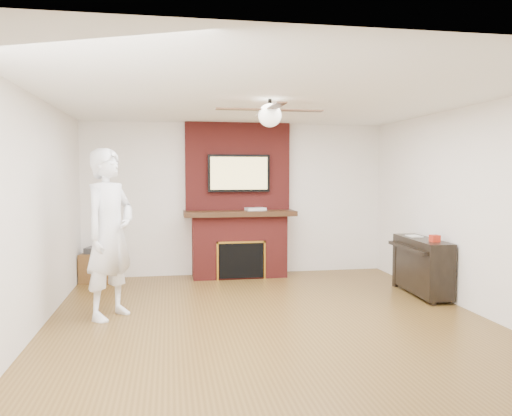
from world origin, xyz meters
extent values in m
cube|color=brown|center=(0.00, 0.00, -0.09)|extent=(5.36, 5.86, 0.18)
cube|color=white|center=(0.00, 0.00, 2.59)|extent=(5.36, 5.86, 0.18)
cube|color=silver|center=(0.00, 2.84, 1.25)|extent=(5.36, 0.18, 2.50)
cube|color=silver|center=(0.00, -2.84, 1.25)|extent=(5.36, 0.18, 2.50)
cube|color=silver|center=(-2.59, 0.00, 1.25)|extent=(0.18, 5.86, 2.50)
cube|color=silver|center=(2.59, 0.00, 1.25)|extent=(0.18, 5.86, 2.50)
cube|color=maroon|center=(0.00, 2.50, 0.50)|extent=(1.50, 0.50, 1.00)
cube|color=black|center=(0.00, 2.47, 1.04)|extent=(1.78, 0.64, 0.08)
cube|color=maroon|center=(0.00, 2.65, 1.79)|extent=(1.70, 0.20, 1.42)
cube|color=black|center=(0.00, 2.25, 0.31)|extent=(0.70, 0.06, 0.55)
cube|color=#BF8C2D|center=(0.00, 2.24, 0.60)|extent=(0.78, 0.02, 0.03)
cube|color=#BF8C2D|center=(-0.38, 2.24, 0.31)|extent=(0.03, 0.02, 0.61)
cube|color=#BF8C2D|center=(0.38, 2.24, 0.31)|extent=(0.03, 0.02, 0.61)
cube|color=black|center=(0.00, 2.50, 1.68)|extent=(1.00, 0.07, 0.60)
cube|color=tan|center=(0.00, 2.47, 1.68)|extent=(0.92, 0.01, 0.52)
cylinder|color=black|center=(0.00, 0.00, 2.43)|extent=(0.04, 0.04, 0.14)
sphere|color=white|center=(0.00, 0.00, 2.32)|extent=(0.26, 0.26, 0.26)
cube|color=black|center=(0.33, 0.00, 2.38)|extent=(0.55, 0.11, 0.01)
cube|color=black|center=(0.00, 0.33, 2.38)|extent=(0.11, 0.55, 0.01)
cube|color=black|center=(-0.33, 0.00, 2.38)|extent=(0.55, 0.11, 0.01)
cube|color=black|center=(0.00, -0.33, 2.38)|extent=(0.11, 0.55, 0.01)
imported|color=white|center=(-1.79, 0.47, 0.98)|extent=(0.81, 0.87, 1.96)
cube|color=#583819|center=(-2.20, 2.48, 0.22)|extent=(0.56, 0.56, 0.45)
cube|color=#2E2E30|center=(-2.20, 2.48, 0.49)|extent=(0.42, 0.36, 0.09)
cube|color=black|center=(2.32, 0.84, 0.41)|extent=(0.41, 1.21, 0.74)
cube|color=black|center=(2.19, 0.31, 0.32)|extent=(0.06, 0.09, 0.64)
cube|color=black|center=(2.19, 1.38, 0.32)|extent=(0.06, 0.09, 0.64)
cube|color=black|center=(2.11, 0.84, 0.66)|extent=(0.18, 1.11, 0.05)
cube|color=silver|center=(2.32, 1.07, 0.79)|extent=(0.17, 0.23, 0.01)
cube|color=#B62816|center=(2.32, 0.52, 0.83)|extent=(0.11, 0.11, 0.09)
cube|color=silver|center=(0.26, 2.45, 1.10)|extent=(0.35, 0.24, 0.05)
cylinder|color=#ED3D1B|center=(-0.22, 2.35, 0.05)|extent=(0.07, 0.07, 0.11)
cylinder|color=#517B31|center=(0.08, 2.38, 0.05)|extent=(0.07, 0.07, 0.10)
cylinder|color=#FEE4CA|center=(0.04, 2.38, 0.06)|extent=(0.08, 0.08, 0.11)
cylinder|color=navy|center=(0.21, 2.37, 0.04)|extent=(0.06, 0.06, 0.08)
camera|label=1|loc=(-1.11, -5.47, 1.68)|focal=35.00mm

